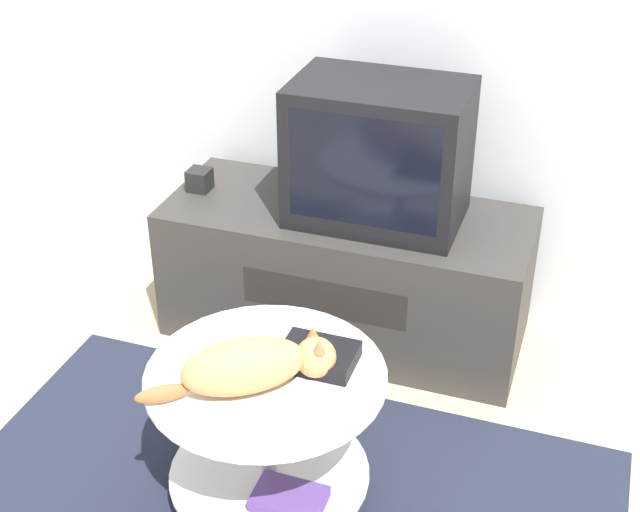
% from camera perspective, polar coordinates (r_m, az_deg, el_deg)
% --- Properties ---
extents(ground_plane, '(12.00, 12.00, 0.00)m').
position_cam_1_polar(ground_plane, '(2.92, -1.99, -14.67)').
color(ground_plane, tan).
extents(rug, '(2.04, 1.00, 0.02)m').
position_cam_1_polar(rug, '(2.91, -1.99, -14.54)').
color(rug, '#1E2333').
rests_on(rug, ground_plane).
extents(tv_stand, '(1.37, 0.56, 0.53)m').
position_cam_1_polar(tv_stand, '(3.44, 1.70, -1.06)').
color(tv_stand, '#33302D').
rests_on(tv_stand, ground_plane).
extents(tv, '(0.61, 0.40, 0.51)m').
position_cam_1_polar(tv, '(3.16, 3.78, 6.58)').
color(tv, black).
rests_on(tv, tv_stand).
extents(speaker, '(0.08, 0.08, 0.08)m').
position_cam_1_polar(speaker, '(3.48, -7.72, 4.86)').
color(speaker, black).
rests_on(speaker, tv_stand).
extents(coffee_table, '(0.69, 0.69, 0.49)m').
position_cam_1_polar(coffee_table, '(2.66, -3.32, -10.84)').
color(coffee_table, '#B2B2B7').
rests_on(coffee_table, rug).
extents(dvd_box, '(0.22, 0.16, 0.05)m').
position_cam_1_polar(dvd_box, '(2.56, -0.11, -6.42)').
color(dvd_box, black).
rests_on(dvd_box, coffee_table).
extents(cat, '(0.48, 0.37, 0.15)m').
position_cam_1_polar(cat, '(2.45, -4.32, -7.00)').
color(cat, tan).
rests_on(cat, coffee_table).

